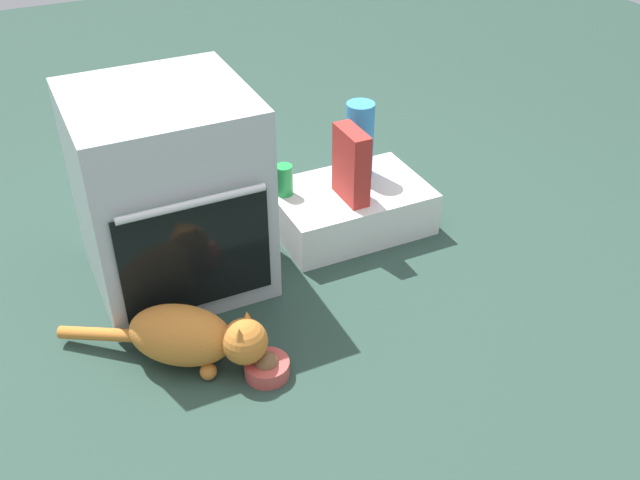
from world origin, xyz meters
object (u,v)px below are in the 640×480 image
(pantry_cabinet, at_px, (350,208))
(cereal_box, at_px, (351,165))
(oven, at_px, (169,191))
(food_bowl, at_px, (267,367))
(soda_can, at_px, (284,180))
(cat, at_px, (191,336))
(water_bottle, at_px, (360,139))

(pantry_cabinet, xyz_separation_m, cereal_box, (-0.03, -0.06, 0.23))
(oven, distance_m, pantry_cabinet, 0.75)
(food_bowl, bearing_deg, pantry_cabinet, 45.77)
(soda_can, bearing_deg, oven, -169.74)
(cat, bearing_deg, cereal_box, 66.56)
(oven, height_order, food_bowl, oven)
(food_bowl, height_order, soda_can, soda_can)
(pantry_cabinet, bearing_deg, oven, -179.44)
(pantry_cabinet, height_order, soda_can, soda_can)
(pantry_cabinet, height_order, cat, cat)
(food_bowl, distance_m, cereal_box, 0.85)
(pantry_cabinet, distance_m, soda_can, 0.29)
(water_bottle, bearing_deg, pantry_cabinet, -132.18)
(oven, xyz_separation_m, soda_can, (0.46, 0.08, -0.11))
(oven, relative_size, pantry_cabinet, 1.18)
(oven, relative_size, cereal_box, 2.49)
(food_bowl, height_order, water_bottle, water_bottle)
(food_bowl, bearing_deg, cereal_box, 44.42)
(food_bowl, xyz_separation_m, cat, (-0.19, 0.14, 0.08))
(water_bottle, relative_size, soda_can, 2.50)
(oven, height_order, cereal_box, oven)
(food_bowl, height_order, cereal_box, cereal_box)
(soda_can, height_order, cereal_box, cereal_box)
(food_bowl, bearing_deg, soda_can, 62.64)
(cereal_box, bearing_deg, oven, 175.70)
(water_bottle, bearing_deg, soda_can, -176.58)
(oven, relative_size, cat, 1.21)
(pantry_cabinet, bearing_deg, food_bowl, -134.23)
(pantry_cabinet, xyz_separation_m, food_bowl, (-0.60, -0.62, -0.06))
(oven, bearing_deg, pantry_cabinet, 0.56)
(pantry_cabinet, relative_size, cat, 1.02)
(oven, distance_m, soda_can, 0.48)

